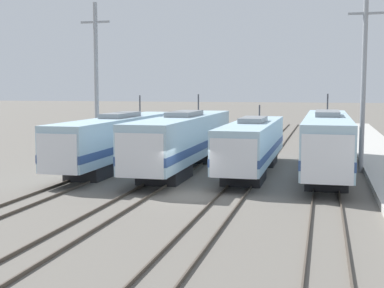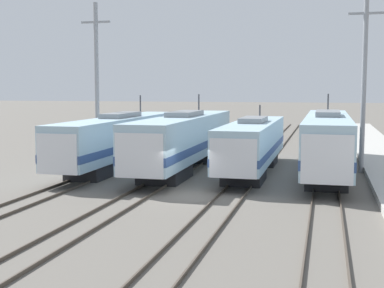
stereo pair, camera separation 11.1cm
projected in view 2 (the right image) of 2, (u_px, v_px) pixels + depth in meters
The scene contains 11 objects.
ground_plane at pixel (186, 195), 29.82m from camera, with size 400.00×400.00×0.00m, color #666059.
rail_pair_far_left at pixel (63, 187), 31.66m from camera, with size 1.50×120.00×0.15m.
rail_pair_center_left at pixel (144, 191), 30.43m from camera, with size 1.51×120.00×0.15m.
rail_pair_center_right at pixel (231, 196), 29.20m from camera, with size 1.51×120.00×0.15m.
rail_pair_far_right at pixel (326, 201), 27.97m from camera, with size 1.50×120.00×0.15m.
locomotive_far_left at pixel (119, 139), 39.96m from camera, with size 2.80×20.02×5.35m.
locomotive_center_left at pixel (183, 140), 38.57m from camera, with size 3.10×19.87×5.45m.
locomotive_center_right at pixel (252, 145), 37.05m from camera, with size 2.93×16.71×4.66m.
locomotive_far_right at pixel (327, 142), 36.65m from camera, with size 2.95×19.87×5.51m.
catenary_tower_left at pixel (97, 81), 42.03m from camera, with size 2.38×0.34×12.56m.
catenary_tower_right at pixel (364, 80), 37.15m from camera, with size 2.38×0.34×12.56m.
Camera 2 is at (7.48, -28.40, 5.93)m, focal length 50.00 mm.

